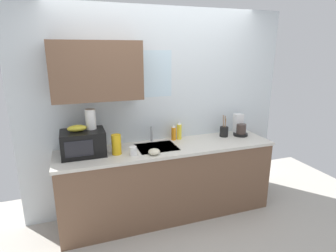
% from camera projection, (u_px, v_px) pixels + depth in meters
% --- Properties ---
extents(kitchen_wall_assembly, '(3.35, 0.42, 2.50)m').
position_uv_depth(kitchen_wall_assembly, '(149.00, 105.00, 3.40)').
color(kitchen_wall_assembly, silver).
rests_on(kitchen_wall_assembly, ground).
extents(counter_unit, '(2.58, 0.63, 0.90)m').
position_uv_depth(counter_unit, '(168.00, 180.00, 3.40)').
color(counter_unit, brown).
rests_on(counter_unit, ground).
extents(sink_faucet, '(0.03, 0.03, 0.20)m').
position_uv_depth(sink_faucet, '(152.00, 134.00, 3.43)').
color(sink_faucet, '#B2B5BA').
rests_on(sink_faucet, counter_unit).
extents(microwave, '(0.46, 0.35, 0.27)m').
position_uv_depth(microwave, '(83.00, 143.00, 2.98)').
color(microwave, black).
rests_on(microwave, counter_unit).
extents(banana_bunch, '(0.20, 0.11, 0.07)m').
position_uv_depth(banana_bunch, '(77.00, 128.00, 2.92)').
color(banana_bunch, gold).
rests_on(banana_bunch, microwave).
extents(paper_towel_roll, '(0.11, 0.11, 0.22)m').
position_uv_depth(paper_towel_roll, '(91.00, 119.00, 3.00)').
color(paper_towel_roll, white).
rests_on(paper_towel_roll, microwave).
extents(coffee_maker, '(0.19, 0.21, 0.28)m').
position_uv_depth(coffee_maker, '(240.00, 127.00, 3.69)').
color(coffee_maker, black).
rests_on(coffee_maker, counter_unit).
extents(dish_soap_bottle_orange, '(0.06, 0.06, 0.20)m').
position_uv_depth(dish_soap_bottle_orange, '(174.00, 133.00, 3.49)').
color(dish_soap_bottle_orange, orange).
rests_on(dish_soap_bottle_orange, counter_unit).
extents(dish_soap_bottle_yellow, '(0.06, 0.06, 0.23)m').
position_uv_depth(dish_soap_bottle_yellow, '(179.00, 131.00, 3.52)').
color(dish_soap_bottle_yellow, yellow).
rests_on(dish_soap_bottle_yellow, counter_unit).
extents(cereal_canister, '(0.10, 0.10, 0.22)m').
position_uv_depth(cereal_canister, '(116.00, 144.00, 3.01)').
color(cereal_canister, gold).
rests_on(cereal_canister, counter_unit).
extents(mug_white, '(0.08, 0.08, 0.09)m').
position_uv_depth(mug_white, '(133.00, 151.00, 3.00)').
color(mug_white, white).
rests_on(mug_white, counter_unit).
extents(utensil_crock, '(0.11, 0.11, 0.29)m').
position_uv_depth(utensil_crock, '(224.00, 131.00, 3.64)').
color(utensil_crock, black).
rests_on(utensil_crock, counter_unit).
extents(small_bowl, '(0.13, 0.13, 0.06)m').
position_uv_depth(small_bowl, '(154.00, 152.00, 3.02)').
color(small_bowl, beige).
rests_on(small_bowl, counter_unit).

